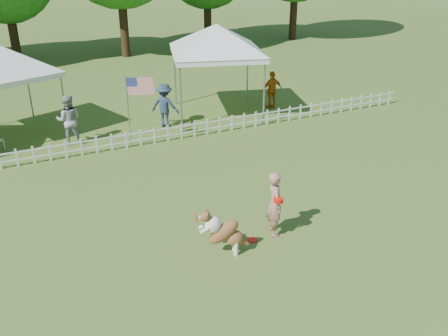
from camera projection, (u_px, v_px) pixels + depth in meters
name	position (u px, v px, depth m)	size (l,w,h in m)	color
ground	(238.00, 248.00, 11.61)	(120.00, 120.00, 0.00)	#3B591C
picket_fence	(148.00, 137.00, 17.23)	(22.00, 0.08, 0.60)	silver
handler	(275.00, 204.00, 11.85)	(0.60, 0.39, 1.64)	#A77164
dog	(225.00, 232.00, 11.17)	(1.13, 0.38, 1.17)	brown
frisbee_on_turf	(252.00, 240.00, 11.90)	(0.24, 0.24, 0.02)	red
canopy_tent_left	(6.00, 92.00, 17.57)	(3.08, 3.08, 3.18)	white
canopy_tent_right	(217.00, 71.00, 19.62)	(3.39, 3.39, 3.50)	white
flag_pole	(129.00, 112.00, 16.67)	(0.95, 0.10, 2.47)	gray
spectator_a	(69.00, 120.00, 17.10)	(0.84, 0.66, 1.74)	gray
spectator_b	(165.00, 105.00, 18.66)	(1.07, 0.62, 1.66)	#23314B
spectator_c	(272.00, 90.00, 20.69)	(0.92, 0.38, 1.57)	#C15C16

